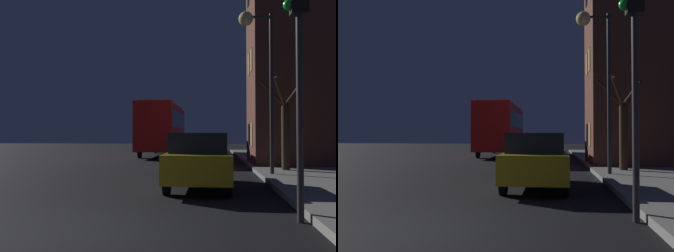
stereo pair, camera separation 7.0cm
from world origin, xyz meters
TOP-DOWN VIEW (x-y plane):
  - ground_plane at (0.00, 0.00)m, footprint 120.00×120.00m
  - brick_building at (5.89, 13.23)m, footprint 3.78×4.40m
  - streetlamp at (3.85, 8.02)m, footprint 1.23×0.52m
  - traffic_light at (3.74, 1.18)m, footprint 0.43×0.24m
  - bare_tree at (5.15, 9.58)m, footprint 1.93×1.75m
  - bus at (-1.44, 22.31)m, footprint 2.43×10.80m
  - car_near_lane at (1.84, 5.27)m, footprint 1.74×4.41m
  - car_mid_lane at (1.80, 13.44)m, footprint 1.73×3.86m

SIDE VIEW (x-z plane):
  - ground_plane at x=0.00m, z-range 0.00..0.00m
  - car_mid_lane at x=1.80m, z-range 0.02..1.53m
  - car_near_lane at x=1.84m, z-range 0.03..1.63m
  - bare_tree at x=5.15m, z-range 0.16..3.83m
  - bus at x=-1.44m, z-range 0.35..4.15m
  - traffic_light at x=3.74m, z-range 0.99..5.60m
  - streetlamp at x=3.85m, z-range 1.66..7.53m
  - brick_building at x=5.89m, z-range 0.18..9.70m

